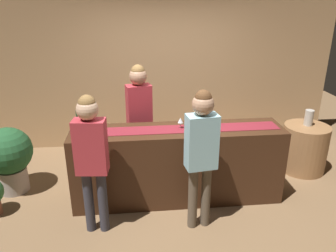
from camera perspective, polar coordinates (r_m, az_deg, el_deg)
name	(u,v)px	position (r m, az deg, el deg)	size (l,w,h in m)	color
ground_plane	(177,197)	(4.65, 1.60, -12.11)	(10.00, 10.00, 0.00)	brown
back_wall	(164,65)	(5.87, -0.71, 10.46)	(6.00, 0.12, 2.90)	tan
bar_counter	(178,164)	(4.39, 1.67, -6.65)	(2.72, 0.60, 1.00)	#3D2314
counter_runner_cloth	(178,129)	(4.18, 1.74, -0.53)	(2.58, 0.28, 0.01)	maroon
wine_bottle_green	(78,125)	(4.15, -15.27, 0.19)	(0.07, 0.07, 0.30)	#194723
wine_bottle_clear	(207,119)	(4.24, 6.80, 1.27)	(0.07, 0.07, 0.30)	#B2C6C1
wine_glass_near_customer	(101,124)	(4.14, -11.45, 0.39)	(0.07, 0.07, 0.14)	silver
wine_glass_mid_counter	(180,121)	(4.17, 2.16, 0.92)	(0.07, 0.07, 0.14)	silver
bartender	(139,111)	(4.66, -5.00, 2.62)	(0.38, 0.27, 1.72)	#26262B
customer_sipping	(201,147)	(3.64, 5.78, -3.58)	(0.36, 0.24, 1.68)	brown
customer_browsing	(91,152)	(3.65, -13.11, -4.38)	(0.36, 0.23, 1.65)	#33333D
round_side_table	(304,148)	(5.57, 22.46, -3.54)	(0.68, 0.68, 0.74)	#996B42
vase_on_side_table	(309,118)	(5.43, 23.15, 1.33)	(0.13, 0.13, 0.24)	#B7B2A8
potted_plant_tall	(9,156)	(5.01, -25.77, -4.65)	(0.64, 0.64, 0.94)	#9E9389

